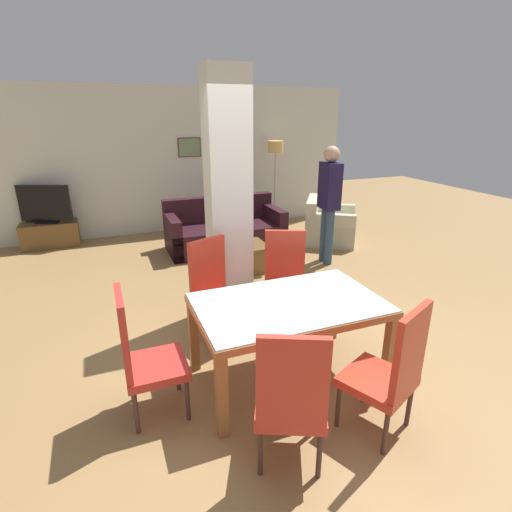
% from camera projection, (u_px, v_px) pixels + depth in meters
% --- Properties ---
extents(ground_plane, '(18.00, 18.00, 0.00)m').
position_uv_depth(ground_plane, '(287.00, 377.00, 3.60)').
color(ground_plane, olive).
extents(back_wall, '(7.20, 0.09, 2.70)m').
position_uv_depth(back_wall, '(172.00, 161.00, 7.61)').
color(back_wall, silver).
rests_on(back_wall, ground_plane).
extents(divider_pillar, '(0.46, 0.32, 2.70)m').
position_uv_depth(divider_pillar, '(228.00, 200.00, 4.31)').
color(divider_pillar, silver).
rests_on(divider_pillar, ground_plane).
extents(dining_table, '(1.57, 0.98, 0.76)m').
position_uv_depth(dining_table, '(288.00, 318.00, 3.40)').
color(dining_table, '#9F6637').
rests_on(dining_table, ground_plane).
extents(dining_chair_near_left, '(0.61, 0.61, 1.06)m').
position_uv_depth(dining_chair_near_left, '(291.00, 398.00, 2.54)').
color(dining_chair_near_left, red).
rests_on(dining_chair_near_left, ground_plane).
extents(dining_chair_near_right, '(0.61, 0.61, 1.06)m').
position_uv_depth(dining_chair_near_right, '(391.00, 370.00, 2.81)').
color(dining_chair_near_right, red).
rests_on(dining_chair_near_right, ground_plane).
extents(dining_chair_far_right, '(0.61, 0.61, 1.06)m').
position_uv_depth(dining_chair_far_right, '(285.00, 279.00, 4.33)').
color(dining_chair_far_right, red).
rests_on(dining_chair_far_right, ground_plane).
extents(dining_chair_head_left, '(0.46, 0.46, 1.06)m').
position_uv_depth(dining_chair_head_left, '(142.00, 354.00, 3.00)').
color(dining_chair_head_left, red).
rests_on(dining_chair_head_left, ground_plane).
extents(dining_chair_far_left, '(0.60, 0.60, 1.06)m').
position_uv_depth(dining_chair_far_left, '(215.00, 289.00, 4.08)').
color(dining_chair_far_left, red).
rests_on(dining_chair_far_left, ground_plane).
extents(sofa, '(1.96, 0.91, 0.85)m').
position_uv_depth(sofa, '(225.00, 232.00, 6.90)').
color(sofa, black).
rests_on(sofa, ground_plane).
extents(armchair, '(1.22, 1.25, 0.78)m').
position_uv_depth(armchair, '(328.00, 227.00, 7.25)').
color(armchair, beige).
rests_on(armchair, ground_plane).
extents(coffee_table, '(0.60, 0.60, 0.40)m').
position_uv_depth(coffee_table, '(246.00, 257.00, 5.95)').
color(coffee_table, brown).
rests_on(coffee_table, ground_plane).
extents(bottle, '(0.07, 0.07, 0.22)m').
position_uv_depth(bottle, '(244.00, 239.00, 5.84)').
color(bottle, '#B2B7BC').
rests_on(bottle, coffee_table).
extents(tv_stand, '(0.93, 0.40, 0.43)m').
position_uv_depth(tv_stand, '(50.00, 235.00, 6.98)').
color(tv_stand, brown).
rests_on(tv_stand, ground_plane).
extents(tv_screen, '(0.84, 0.37, 0.66)m').
position_uv_depth(tv_screen, '(45.00, 205.00, 6.79)').
color(tv_screen, black).
rests_on(tv_screen, tv_stand).
extents(floor_lamp, '(0.31, 0.31, 1.70)m').
position_uv_depth(floor_lamp, '(276.00, 155.00, 7.93)').
color(floor_lamp, '#B7B7BC').
rests_on(floor_lamp, ground_plane).
extents(standing_person, '(0.26, 0.40, 1.79)m').
position_uv_depth(standing_person, '(329.00, 197.00, 5.98)').
color(standing_person, '#2C455C').
rests_on(standing_person, ground_plane).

